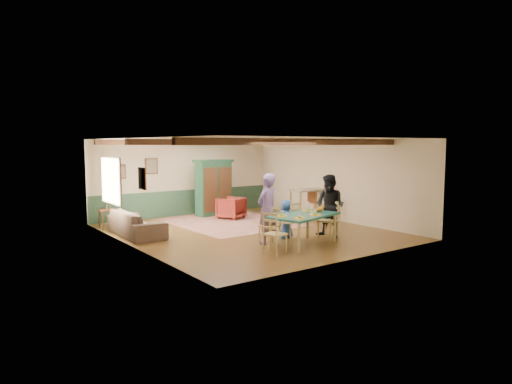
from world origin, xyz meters
TOP-DOWN VIEW (x-y plane):
  - floor at (0.00, 0.00)m, footprint 8.00×8.00m
  - wall_back at (0.00, 4.00)m, footprint 7.00×0.02m
  - wall_left at (-3.50, 0.00)m, footprint 0.02×8.00m
  - wall_right at (3.50, 0.00)m, footprint 0.02×8.00m
  - ceiling at (0.00, 0.00)m, footprint 7.00×8.00m
  - wainscot_back at (0.00, 3.98)m, footprint 6.95×0.03m
  - ceiling_beam_front at (0.00, -2.30)m, footprint 6.95×0.16m
  - ceiling_beam_mid at (0.00, 0.40)m, footprint 6.95×0.16m
  - ceiling_beam_back at (0.00, 3.00)m, footprint 6.95×0.16m
  - window_left at (-3.47, 1.70)m, footprint 0.06×1.60m
  - picture_left_wall at (-3.47, -0.60)m, footprint 0.04×0.42m
  - picture_back_a at (-1.30, 3.97)m, footprint 0.45×0.04m
  - picture_back_b at (-2.40, 3.97)m, footprint 0.38×0.04m
  - dining_table at (0.07, -2.31)m, footprint 2.09×1.50m
  - dining_chair_far_left at (-0.53, -1.68)m, footprint 0.54×0.56m
  - dining_chair_far_right at (0.28, -1.47)m, footprint 0.54×0.56m
  - dining_chair_end_left at (-1.09, -2.62)m, footprint 0.56×0.54m
  - dining_chair_end_right at (1.23, -1.99)m, footprint 0.56×0.54m
  - person_man at (-0.55, -1.60)m, footprint 0.75×0.59m
  - person_woman at (1.34, -1.97)m, footprint 0.85×0.98m
  - person_child at (0.26, -1.39)m, footprint 0.58×0.46m
  - cat at (0.65, -2.26)m, footprint 0.40×0.24m
  - place_setting_near_left at (-0.42, -2.71)m, footprint 0.49×0.41m
  - place_setting_near_center at (0.24, -2.53)m, footprint 0.49×0.41m
  - place_setting_far_left at (-0.55, -2.20)m, footprint 0.49×0.41m
  - place_setting_far_right at (0.56, -1.90)m, footprint 0.49×0.41m
  - area_rug at (0.47, 1.67)m, footprint 3.67×4.33m
  - armoire at (0.74, 3.27)m, footprint 1.46×0.69m
  - armchair at (0.83, 2.26)m, footprint 1.07×1.08m
  - sofa at (-2.88, 1.40)m, footprint 0.97×2.37m
  - end_table at (-3.20, 2.90)m, footprint 0.49×0.49m
  - table_lamp at (-3.20, 2.90)m, footprint 0.32×0.32m
  - counter_table at (2.82, 0.54)m, footprint 1.32×0.85m
  - bar_stool_left at (2.80, 0.22)m, footprint 0.38×0.41m
  - bar_stool_right at (3.19, -0.23)m, footprint 0.50×0.53m

SIDE VIEW (x-z plane):
  - floor at x=0.00m, z-range 0.00..0.00m
  - area_rug at x=0.47m, z-range 0.00..0.01m
  - end_table at x=-3.20m, z-range 0.00..0.58m
  - sofa at x=-2.88m, z-range 0.00..0.69m
  - armchair at x=0.83m, z-range 0.00..0.74m
  - dining_table at x=0.07m, z-range 0.00..0.79m
  - wainscot_back at x=0.00m, z-range 0.00..0.90m
  - dining_chair_far_left at x=-0.53m, z-range 0.00..0.99m
  - dining_chair_far_right at x=0.28m, z-range 0.00..0.99m
  - dining_chair_end_left at x=-1.09m, z-range 0.00..0.99m
  - dining_chair_end_right at x=1.23m, z-range 0.00..0.99m
  - bar_stool_left at x=2.80m, z-range 0.00..1.01m
  - counter_table at x=2.82m, z-range 0.00..1.04m
  - person_child at x=0.26m, z-range 0.00..1.05m
  - bar_stool_right at x=3.19m, z-range 0.00..1.23m
  - place_setting_near_left at x=-0.42m, z-range 0.79..0.90m
  - place_setting_near_center at x=0.24m, z-range 0.79..0.90m
  - place_setting_far_left at x=-0.55m, z-range 0.79..0.90m
  - place_setting_far_right at x=0.56m, z-range 0.79..0.90m
  - table_lamp at x=-3.20m, z-range 0.58..1.11m
  - person_woman at x=1.34m, z-range 0.00..1.73m
  - cat at x=0.65m, z-range 0.79..0.97m
  - person_man at x=-0.55m, z-range 0.00..1.81m
  - armoire at x=0.74m, z-range 0.00..2.00m
  - wall_back at x=0.00m, z-range 0.00..2.70m
  - wall_left at x=-3.50m, z-range 0.00..2.70m
  - wall_right at x=3.50m, z-range 0.00..2.70m
  - window_left at x=-3.47m, z-range 0.90..2.20m
  - picture_back_b at x=-2.40m, z-range 1.41..1.89m
  - picture_left_wall at x=-3.47m, z-range 1.49..2.01m
  - picture_back_a at x=-1.30m, z-range 1.52..2.08m
  - ceiling_beam_front at x=0.00m, z-range 2.53..2.69m
  - ceiling_beam_mid at x=0.00m, z-range 2.53..2.69m
  - ceiling_beam_back at x=0.00m, z-range 2.53..2.69m
  - ceiling at x=0.00m, z-range 2.69..2.71m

